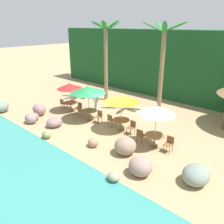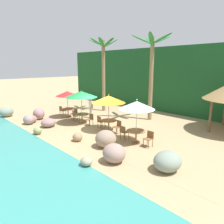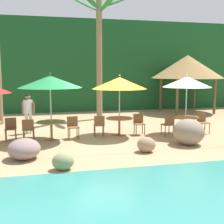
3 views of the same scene
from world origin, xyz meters
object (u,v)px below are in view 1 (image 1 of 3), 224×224
object	(u,v)px
palm_tree_nearest	(106,48)
waiter_in_white	(96,99)
chair_red_seaward	(79,107)
umbrella_green	(88,90)
dining_table_green	(89,112)
dining_table_orange	(121,121)
palm_tree_second	(163,56)
umbrella_white	(157,110)
chair_orange_inland	(111,120)
umbrella_red	(69,86)
dining_table_red	(71,104)
chair_green_seaward	(99,116)
chair_white_seaward	(169,143)
chair_orange_seaward	(132,127)
chair_red_inland	(63,103)
umbrella_orange	(121,98)
dining_table_white	(155,137)
chair_green_inland	(81,111)
chair_white_inland	(141,135)

from	to	relation	value
palm_tree_nearest	waiter_in_white	world-z (taller)	palm_tree_nearest
chair_red_seaward	umbrella_green	size ratio (longest dim) A/B	0.33
dining_table_green	palm_tree_nearest	bearing A→B (deg)	119.10
dining_table_green	dining_table_orange	world-z (taller)	same
chair_red_seaward	palm_tree_second	xyz separation A→B (m)	(4.35, 4.37, 3.80)
umbrella_green	umbrella_white	xyz separation A→B (m)	(5.54, -0.18, -0.04)
chair_orange_inland	waiter_in_white	xyz separation A→B (m)	(-2.80, 1.34, 0.47)
chair_orange_inland	umbrella_white	bearing A→B (deg)	-6.25
umbrella_red	dining_table_red	distance (m)	1.43
umbrella_red	chair_orange_inland	distance (m)	4.54
chair_red_seaward	chair_orange_inland	world-z (taller)	same
umbrella_white	palm_tree_second	distance (m)	5.99
chair_green_seaward	chair_white_seaward	size ratio (longest dim) A/B	1.00
chair_orange_seaward	umbrella_white	bearing A→B (deg)	-12.88
dining_table_red	umbrella_green	bearing A→B (deg)	-5.92
chair_red_inland	umbrella_orange	world-z (taller)	umbrella_orange
chair_orange_seaward	palm_tree_nearest	bearing A→B (deg)	146.21
palm_tree_second	waiter_in_white	world-z (taller)	palm_tree_second
chair_white_seaward	palm_tree_second	xyz separation A→B (m)	(-3.55, 4.81, 3.80)
umbrella_red	palm_tree_nearest	bearing A→B (deg)	90.20
chair_red_seaward	chair_green_seaward	size ratio (longest dim) A/B	1.00
dining_table_white	chair_green_inland	bearing A→B (deg)	178.79
dining_table_white	chair_white_seaward	bearing A→B (deg)	6.55
chair_red_inland	umbrella_white	xyz separation A→B (m)	(8.75, -0.32, 1.70)
chair_green_inland	chair_orange_inland	bearing A→B (deg)	5.41
chair_red_inland	palm_tree_second	bearing A→B (deg)	37.20
umbrella_red	dining_table_green	size ratio (longest dim) A/B	2.14
dining_table_red	chair_red_inland	size ratio (longest dim) A/B	1.26
umbrella_red	chair_green_seaward	xyz separation A→B (m)	(3.21, -0.09, -1.53)
chair_green_inland	dining_table_red	bearing A→B (deg)	169.31
dining_table_red	palm_tree_second	bearing A→B (deg)	40.80
dining_table_orange	chair_green_seaward	bearing A→B (deg)	-177.52
dining_table_red	chair_white_seaward	size ratio (longest dim) A/B	1.26
umbrella_red	chair_orange_seaward	bearing A→B (deg)	0.17
umbrella_red	dining_table_red	xyz separation A→B (m)	(0.00, 0.00, -1.43)
umbrella_green	chair_green_inland	world-z (taller)	umbrella_green
dining_table_green	umbrella_orange	world-z (taller)	umbrella_orange
chair_white_inland	dining_table_red	bearing A→B (deg)	175.47
chair_green_inland	dining_table_white	bearing A→B (deg)	-1.21
umbrella_red	chair_orange_seaward	world-z (taller)	umbrella_red
umbrella_white	umbrella_orange	bearing A→B (deg)	171.47
chair_green_inland	dining_table_orange	xyz separation A→B (m)	(3.62, 0.28, 0.10)
dining_table_green	chair_orange_inland	bearing A→B (deg)	6.62
umbrella_red	chair_orange_inland	xyz separation A→B (m)	(4.28, -0.02, -1.53)
umbrella_red	umbrella_white	world-z (taller)	umbrella_white
chair_green_seaward	chair_white_inland	bearing A→B (deg)	-6.97
umbrella_red	chair_green_seaward	distance (m)	3.55
dining_table_red	umbrella_white	distance (m)	8.07
umbrella_red	umbrella_white	distance (m)	7.92
dining_table_green	dining_table_white	xyz separation A→B (m)	(5.54, -0.18, 0.00)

